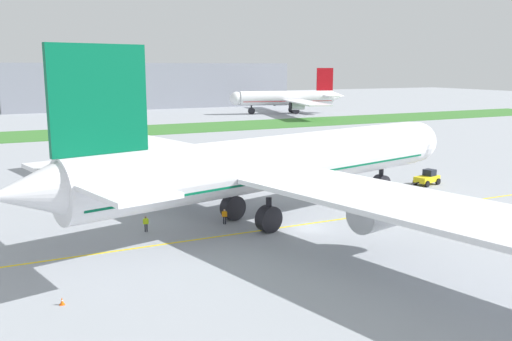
{
  "coord_description": "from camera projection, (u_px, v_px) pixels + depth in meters",
  "views": [
    {
      "loc": [
        -29.48,
        -48.14,
        16.72
      ],
      "look_at": [
        0.26,
        12.84,
        4.03
      ],
      "focal_mm": 39.14,
      "sensor_mm": 36.0,
      "label": 1
    }
  ],
  "objects": [
    {
      "name": "apron_taxi_line",
      "position": [
        300.0,
        225.0,
        59.73
      ],
      "size": [
        280.0,
        0.36,
        0.01
      ],
      "primitive_type": "cube",
      "color": "yellow",
      "rests_on": "ground"
    },
    {
      "name": "airliner_foreground",
      "position": [
        271.0,
        164.0,
        60.29
      ],
      "size": [
        57.15,
        92.14,
        18.58
      ],
      "color": "white",
      "rests_on": "ground"
    },
    {
      "name": "terminal_building",
      "position": [
        152.0,
        86.0,
        228.53
      ],
      "size": [
        115.19,
        20.0,
        18.0
      ],
      "primitive_type": "cube",
      "color": "gray",
      "rests_on": "ground"
    },
    {
      "name": "traffic_cone_near_nose",
      "position": [
        62.0,
        301.0,
        39.68
      ],
      "size": [
        0.36,
        0.36,
        0.58
      ],
      "color": "#F2590C",
      "rests_on": "ground"
    },
    {
      "name": "parked_airliner_far_centre",
      "position": [
        288.0,
        98.0,
        199.52
      ],
      "size": [
        42.06,
        65.96,
        16.18
      ],
      "color": "white",
      "rests_on": "ground"
    },
    {
      "name": "ground_plane",
      "position": [
        308.0,
        229.0,
        58.31
      ],
      "size": [
        600.0,
        600.0,
        0.0
      ],
      "primitive_type": "plane",
      "color": "#9399A0",
      "rests_on": "ground"
    },
    {
      "name": "pushback_tug",
      "position": [
        427.0,
        178.0,
        79.95
      ],
      "size": [
        5.74,
        3.06,
        2.17
      ],
      "color": "yellow",
      "rests_on": "ground"
    },
    {
      "name": "ground_crew_wingwalker_port",
      "position": [
        225.0,
        215.0,
        59.9
      ],
      "size": [
        0.53,
        0.42,
        1.65
      ],
      "color": "black",
      "rests_on": "ground"
    },
    {
      "name": "ground_crew_wingwalker_starboard",
      "position": [
        146.0,
        222.0,
        57.12
      ],
      "size": [
        0.57,
        0.31,
        1.64
      ],
      "color": "black",
      "rests_on": "ground"
    },
    {
      "name": "grass_median_strip",
      "position": [
        112.0,
        132.0,
        144.6
      ],
      "size": [
        320.0,
        24.0,
        0.1
      ],
      "primitive_type": "cube",
      "color": "#38722D",
      "rests_on": "ground"
    }
  ]
}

